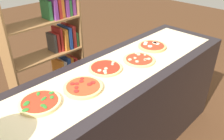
# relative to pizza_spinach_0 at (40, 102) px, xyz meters

# --- Properties ---
(counter) EXTENTS (2.48, 0.68, 0.94)m
(counter) POSITION_rel_pizza_spinach_0_xyz_m (0.59, -0.05, -0.48)
(counter) COLOR black
(counter) RESTS_ON ground_plane
(parchment_paper) EXTENTS (2.28, 0.50, 0.00)m
(parchment_paper) POSITION_rel_pizza_spinach_0_xyz_m (0.59, -0.05, -0.01)
(parchment_paper) COLOR beige
(parchment_paper) RESTS_ON counter
(pizza_spinach_0) EXTENTS (0.26, 0.26, 0.03)m
(pizza_spinach_0) POSITION_rel_pizza_spinach_0_xyz_m (0.00, 0.00, 0.00)
(pizza_spinach_0) COLOR #E5C17F
(pizza_spinach_0) RESTS_ON parchment_paper
(pizza_pepperoni_1) EXTENTS (0.27, 0.27, 0.03)m
(pizza_pepperoni_1) POSITION_rel_pizza_spinach_0_xyz_m (0.29, -0.06, -0.00)
(pizza_pepperoni_1) COLOR #DBB26B
(pizza_pepperoni_1) RESTS_ON parchment_paper
(pizza_mushroom_2) EXTENTS (0.26, 0.26, 0.02)m
(pizza_mushroom_2) POSITION_rel_pizza_spinach_0_xyz_m (0.59, 0.02, -0.00)
(pizza_mushroom_2) COLOR #DBB26B
(pizza_mushroom_2) RESTS_ON parchment_paper
(pizza_mushroom_3) EXTENTS (0.26, 0.26, 0.02)m
(pizza_mushroom_3) POSITION_rel_pizza_spinach_0_xyz_m (0.88, -0.07, -0.00)
(pizza_mushroom_3) COLOR #DBB26B
(pizza_mushroom_3) RESTS_ON parchment_paper
(pizza_mozzarella_4) EXTENTS (0.26, 0.26, 0.03)m
(pizza_mozzarella_4) POSITION_rel_pizza_spinach_0_xyz_m (1.17, 0.00, 0.00)
(pizza_mozzarella_4) COLOR tan
(pizza_mozzarella_4) RESTS_ON parchment_paper
(bookshelf) EXTENTS (0.82, 0.27, 1.47)m
(bookshelf) POSITION_rel_pizza_spinach_0_xyz_m (0.72, 0.96, -0.22)
(bookshelf) COLOR brown
(bookshelf) RESTS_ON ground_plane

